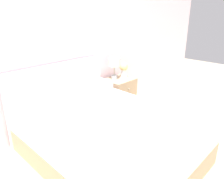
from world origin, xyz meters
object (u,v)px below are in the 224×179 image
Objects in this scene: nightstand at (119,95)px; teacup at (124,78)px; bed at (104,133)px; flower_vase at (124,69)px; table_lamp at (114,64)px.

nightstand is 4.63× the size of teacup.
flower_vase is at bearing 31.89° from bed.
nightstand is 1.60× the size of table_lamp.
bed is at bearing -148.11° from flower_vase.
bed reaches higher than nightstand.
bed is 1.32m from teacup.
table_lamp is at bearing 123.41° from nightstand.
bed is 1.51m from flower_vase.
table_lamp reaches higher than nightstand.
teacup is (0.03, -0.07, 0.32)m from nightstand.
teacup is at bearing -136.24° from flower_vase.
flower_vase is (0.20, -0.04, -0.12)m from table_lamp.
flower_vase reaches higher than nightstand.
nightstand is at bearing 111.83° from teacup.
table_lamp is 0.24m from flower_vase.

